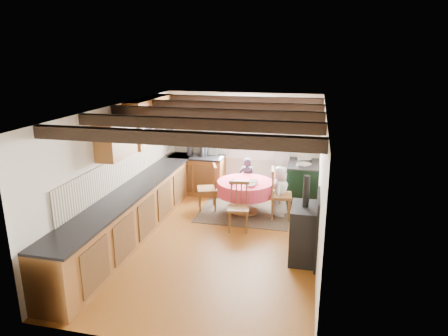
% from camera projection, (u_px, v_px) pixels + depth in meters
% --- Properties ---
extents(floor, '(3.60, 5.50, 0.00)m').
position_uv_depth(floor, '(214.00, 241.00, 7.23)').
color(floor, brown).
rests_on(floor, ground).
extents(ceiling, '(3.60, 5.50, 0.00)m').
position_uv_depth(ceiling, '(213.00, 108.00, 6.56)').
color(ceiling, white).
rests_on(ceiling, ground).
extents(wall_back, '(3.60, 0.00, 2.40)m').
position_uv_depth(wall_back, '(242.00, 144.00, 9.47)').
color(wall_back, silver).
rests_on(wall_back, ground).
extents(wall_front, '(3.60, 0.00, 2.40)m').
position_uv_depth(wall_front, '(151.00, 252.00, 4.32)').
color(wall_front, silver).
rests_on(wall_front, ground).
extents(wall_left, '(0.00, 5.50, 2.40)m').
position_uv_depth(wall_left, '(118.00, 171.00, 7.28)').
color(wall_left, silver).
rests_on(wall_left, ground).
extents(wall_right, '(0.00, 5.50, 2.40)m').
position_uv_depth(wall_right, '(321.00, 185.00, 6.51)').
color(wall_right, silver).
rests_on(wall_right, ground).
extents(beam_a, '(3.60, 0.16, 0.16)m').
position_uv_depth(beam_a, '(171.00, 138.00, 4.71)').
color(beam_a, black).
rests_on(beam_a, ceiling).
extents(beam_b, '(3.60, 0.16, 0.16)m').
position_uv_depth(beam_b, '(196.00, 124.00, 5.65)').
color(beam_b, black).
rests_on(beam_b, ceiling).
extents(beam_c, '(3.60, 0.16, 0.16)m').
position_uv_depth(beam_c, '(213.00, 114.00, 6.58)').
color(beam_c, black).
rests_on(beam_c, ceiling).
extents(beam_d, '(3.60, 0.16, 0.16)m').
position_uv_depth(beam_d, '(226.00, 106.00, 7.52)').
color(beam_d, black).
rests_on(beam_d, ceiling).
extents(beam_e, '(3.60, 0.16, 0.16)m').
position_uv_depth(beam_e, '(237.00, 100.00, 8.46)').
color(beam_e, black).
rests_on(beam_e, ceiling).
extents(splash_left, '(0.02, 4.50, 0.55)m').
position_uv_depth(splash_left, '(126.00, 167.00, 7.56)').
color(splash_left, beige).
rests_on(splash_left, wall_left).
extents(splash_back, '(1.40, 0.02, 0.55)m').
position_uv_depth(splash_back, '(202.00, 142.00, 9.66)').
color(splash_back, beige).
rests_on(splash_back, wall_back).
extents(base_cabinet_left, '(0.60, 5.30, 0.88)m').
position_uv_depth(base_cabinet_left, '(136.00, 211.00, 7.43)').
color(base_cabinet_left, brown).
rests_on(base_cabinet_left, floor).
extents(base_cabinet_back, '(1.30, 0.60, 0.88)m').
position_uv_depth(base_cabinet_back, '(197.00, 175.00, 9.62)').
color(base_cabinet_back, brown).
rests_on(base_cabinet_back, floor).
extents(worktop_left, '(0.64, 5.30, 0.04)m').
position_uv_depth(worktop_left, '(135.00, 188.00, 7.29)').
color(worktop_left, black).
rests_on(worktop_left, base_cabinet_left).
extents(worktop_back, '(1.30, 0.64, 0.04)m').
position_uv_depth(worktop_back, '(196.00, 157.00, 9.48)').
color(worktop_back, black).
rests_on(worktop_back, base_cabinet_back).
extents(wall_cabinet_glass, '(0.34, 1.80, 0.90)m').
position_uv_depth(wall_cabinet_glass, '(151.00, 120.00, 8.16)').
color(wall_cabinet_glass, brown).
rests_on(wall_cabinet_glass, wall_left).
extents(wall_cabinet_solid, '(0.34, 0.90, 0.70)m').
position_uv_depth(wall_cabinet_solid, '(116.00, 137.00, 6.77)').
color(wall_cabinet_solid, brown).
rests_on(wall_cabinet_solid, wall_left).
extents(window_frame, '(1.34, 0.03, 1.54)m').
position_uv_depth(window_frame, '(247.00, 127.00, 9.32)').
color(window_frame, white).
rests_on(window_frame, wall_back).
extents(window_pane, '(1.20, 0.01, 1.40)m').
position_uv_depth(window_pane, '(247.00, 127.00, 9.33)').
color(window_pane, white).
rests_on(window_pane, wall_back).
extents(curtain_left, '(0.35, 0.10, 2.10)m').
position_uv_depth(curtain_left, '(211.00, 147.00, 9.56)').
color(curtain_left, '#959B8D').
rests_on(curtain_left, wall_back).
extents(curtain_right, '(0.35, 0.10, 2.10)m').
position_uv_depth(curtain_right, '(282.00, 151.00, 9.20)').
color(curtain_right, '#959B8D').
rests_on(curtain_right, wall_back).
extents(curtain_rod, '(2.00, 0.03, 0.03)m').
position_uv_depth(curtain_rod, '(246.00, 102.00, 9.07)').
color(curtain_rod, black).
rests_on(curtain_rod, wall_back).
extents(wall_picture, '(0.04, 0.50, 0.60)m').
position_uv_depth(wall_picture, '(320.00, 129.00, 8.53)').
color(wall_picture, gold).
rests_on(wall_picture, wall_right).
extents(wall_plate, '(0.30, 0.02, 0.30)m').
position_uv_depth(wall_plate, '(288.00, 125.00, 9.08)').
color(wall_plate, silver).
rests_on(wall_plate, wall_back).
extents(rug, '(1.92, 1.49, 0.01)m').
position_uv_depth(rug, '(245.00, 213.00, 8.50)').
color(rug, brown).
rests_on(rug, floor).
extents(dining_table, '(1.17, 1.17, 0.70)m').
position_uv_depth(dining_table, '(245.00, 197.00, 8.40)').
color(dining_table, '#CD3937').
rests_on(dining_table, floor).
extents(chair_near, '(0.46, 0.48, 0.94)m').
position_uv_depth(chair_near, '(238.00, 207.00, 7.56)').
color(chair_near, brown).
rests_on(chair_near, floor).
extents(chair_left, '(0.56, 0.55, 0.99)m').
position_uv_depth(chair_left, '(207.00, 187.00, 8.58)').
color(chair_left, brown).
rests_on(chair_left, floor).
extents(chair_right, '(0.52, 0.50, 1.05)m').
position_uv_depth(chair_right, '(281.00, 194.00, 8.11)').
color(chair_right, brown).
rests_on(chair_right, floor).
extents(aga_range, '(0.68, 1.05, 0.97)m').
position_uv_depth(aga_range, '(303.00, 183.00, 8.89)').
color(aga_range, black).
rests_on(aga_range, floor).
extents(cast_iron_stove, '(0.43, 0.72, 1.44)m').
position_uv_depth(cast_iron_stove, '(305.00, 218.00, 6.41)').
color(cast_iron_stove, black).
rests_on(cast_iron_stove, floor).
extents(child_far, '(0.40, 0.29, 1.03)m').
position_uv_depth(child_far, '(247.00, 180.00, 9.02)').
color(child_far, '#333142').
rests_on(child_far, floor).
extents(child_right, '(0.39, 0.55, 1.06)m').
position_uv_depth(child_right, '(280.00, 191.00, 8.25)').
color(child_right, silver).
rests_on(child_right, floor).
extents(bowl_a, '(0.27, 0.27, 0.05)m').
position_uv_depth(bowl_a, '(250.00, 185.00, 8.00)').
color(bowl_a, silver).
rests_on(bowl_a, dining_table).
extents(bowl_b, '(0.28, 0.28, 0.06)m').
position_uv_depth(bowl_b, '(254.00, 182.00, 8.16)').
color(bowl_b, silver).
rests_on(bowl_b, dining_table).
extents(cup, '(0.12, 0.12, 0.09)m').
position_uv_depth(cup, '(233.00, 182.00, 8.13)').
color(cup, silver).
rests_on(cup, dining_table).
extents(canister_tall, '(0.14, 0.14, 0.25)m').
position_uv_depth(canister_tall, '(190.00, 150.00, 9.48)').
color(canister_tall, '#262628').
rests_on(canister_tall, worktop_back).
extents(canister_wide, '(0.20, 0.20, 0.22)m').
position_uv_depth(canister_wide, '(204.00, 151.00, 9.51)').
color(canister_wide, '#262628').
rests_on(canister_wide, worktop_back).
extents(canister_slim, '(0.11, 0.11, 0.29)m').
position_uv_depth(canister_slim, '(202.00, 150.00, 9.39)').
color(canister_slim, '#262628').
rests_on(canister_slim, worktop_back).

